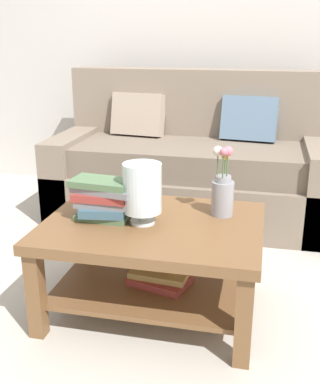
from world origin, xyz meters
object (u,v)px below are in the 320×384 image
(couch, at_px, (191,167))
(flower_pitcher, at_px, (223,191))
(glass_hurricane_vase, at_px, (142,189))
(book_stack_main, at_px, (105,198))
(coffee_table, at_px, (154,248))

(couch, bearing_deg, flower_pitcher, -74.11)
(couch, relative_size, glass_hurricane_vase, 6.92)
(book_stack_main, height_order, flower_pitcher, flower_pitcher)
(glass_hurricane_vase, xyz_separation_m, flower_pitcher, (0.35, 0.19, -0.04))
(coffee_table, distance_m, book_stack_main, 0.34)
(flower_pitcher, bearing_deg, glass_hurricane_vase, -152.08)
(book_stack_main, distance_m, flower_pitcher, 0.57)
(coffee_table, distance_m, flower_pitcher, 0.43)
(glass_hurricane_vase, bearing_deg, book_stack_main, 173.65)
(glass_hurricane_vase, bearing_deg, couch, 89.57)
(coffee_table, bearing_deg, flower_pitcher, 28.20)
(coffee_table, bearing_deg, couch, 91.52)
(coffee_table, height_order, book_stack_main, book_stack_main)
(couch, bearing_deg, coffee_table, -88.48)
(glass_hurricane_vase, height_order, flower_pitcher, flower_pitcher)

